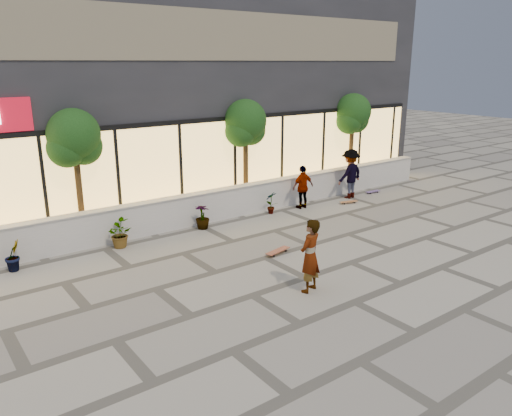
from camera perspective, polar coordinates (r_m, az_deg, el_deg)
ground at (r=11.55m, az=11.22°, el=-10.51°), size 80.00×80.00×0.00m
planter_wall at (r=16.50m, az=-6.84°, el=-0.06°), size 22.00×0.42×1.04m
retail_building at (r=20.80m, az=-14.99°, el=13.33°), size 24.00×9.17×8.50m
shrub_b at (r=14.22m, az=-26.01°, el=-4.90°), size 0.57×0.57×0.81m
shrub_c at (r=14.89m, az=-15.46°, el=-2.87°), size 0.68×0.77×0.81m
shrub_d at (r=16.03m, az=-6.15°, el=-0.98°), size 0.64×0.64×0.81m
shrub_e at (r=17.54m, az=1.74°, el=0.64°), size 0.46×0.35×0.81m
tree_midwest at (r=15.26m, az=-20.05°, el=7.20°), size 1.60×1.50×3.92m
tree_mideast at (r=17.90m, az=-1.21°, el=9.40°), size 1.60×1.50×3.92m
tree_east at (r=21.54m, az=11.00°, el=10.29°), size 1.60×1.50×3.92m
skater_center at (r=11.57m, az=6.20°, el=-5.45°), size 0.74×0.60×1.75m
skater_right_near at (r=18.18m, az=5.38°, el=2.40°), size 0.94×0.40×1.58m
skater_right_far at (r=19.83m, az=10.70°, el=3.86°), size 1.31×0.84×1.92m
skateboard_center at (r=13.99m, az=2.50°, el=-4.92°), size 0.88×0.39×0.10m
skateboard_right_near at (r=19.19m, az=10.56°, el=0.72°), size 0.74×0.38×0.09m
skateboard_right_far at (r=20.93m, az=13.23°, el=1.86°), size 0.72×0.22×0.09m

